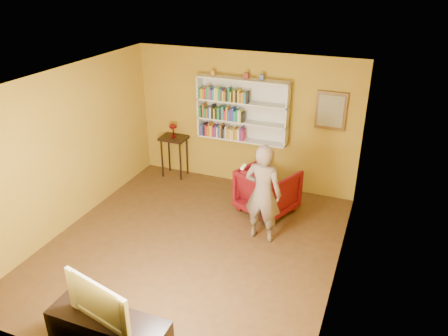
{
  "coord_description": "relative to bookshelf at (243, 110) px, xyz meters",
  "views": [
    {
      "loc": [
        2.63,
        -5.26,
        4.16
      ],
      "look_at": [
        0.26,
        0.75,
        1.12
      ],
      "focal_mm": 35.0,
      "sensor_mm": 36.0,
      "label": 1
    }
  ],
  "objects": [
    {
      "name": "ruby_lustre",
      "position": [
        -1.47,
        -0.16,
        -0.51
      ],
      "size": [
        0.18,
        0.18,
        0.28
      ],
      "color": "maroon",
      "rests_on": "console_table"
    },
    {
      "name": "books_row_middle",
      "position": [
        -0.4,
        -0.11,
        -0.09
      ],
      "size": [
        0.92,
        0.19,
        0.27
      ],
      "color": "#1B7A46",
      "rests_on": "bookshelf"
    },
    {
      "name": "books_row_lower",
      "position": [
        -0.4,
        -0.1,
        -0.47
      ],
      "size": [
        0.93,
        0.19,
        0.27
      ],
      "color": "#572B83",
      "rests_on": "bookshelf"
    },
    {
      "name": "ornament_left",
      "position": [
        -0.6,
        -0.06,
        0.67
      ],
      "size": [
        0.07,
        0.07,
        0.1
      ],
      "primitive_type": "cube",
      "color": "gold",
      "rests_on": "bookshelf"
    },
    {
      "name": "person",
      "position": [
        0.96,
        -1.75,
        -0.76
      ],
      "size": [
        0.62,
        0.42,
        1.67
      ],
      "primitive_type": "imported",
      "rotation": [
        0.0,
        0.0,
        3.1
      ],
      "color": "brown",
      "rests_on": "ground"
    },
    {
      "name": "television",
      "position": [
        0.01,
        -4.66,
        -0.8
      ],
      "size": [
        0.96,
        0.35,
        0.55
      ],
      "primitive_type": "imported",
      "rotation": [
        0.0,
        0.0,
        -0.24
      ],
      "color": "black",
      "rests_on": "tv_cabinet"
    },
    {
      "name": "ornament_right",
      "position": [
        0.37,
        -0.06,
        0.67
      ],
      "size": [
        0.08,
        0.08,
        0.11
      ],
      "primitive_type": "cube",
      "color": "#4A557C",
      "rests_on": "bookshelf"
    },
    {
      "name": "console_table",
      "position": [
        -1.47,
        -0.16,
        -0.86
      ],
      "size": [
        0.54,
        0.41,
        0.88
      ],
      "color": "black",
      "rests_on": "ground"
    },
    {
      "name": "framed_painting",
      "position": [
        1.65,
        0.05,
        0.16
      ],
      "size": [
        0.55,
        0.05,
        0.7
      ],
      "color": "brown",
      "rests_on": "room_shell"
    },
    {
      "name": "bookshelf",
      "position": [
        0.0,
        0.0,
        0.0
      ],
      "size": [
        1.8,
        0.29,
        1.23
      ],
      "color": "silver",
      "rests_on": "room_shell"
    },
    {
      "name": "room_shell",
      "position": [
        0.0,
        -2.41,
        -0.58
      ],
      "size": [
        5.3,
        5.8,
        2.88
      ],
      "color": "#442C16",
      "rests_on": "ground"
    },
    {
      "name": "books_row_upper",
      "position": [
        -0.36,
        -0.11,
        0.29
      ],
      "size": [
        1.0,
        0.19,
        0.27
      ],
      "color": "#1B7A46",
      "rests_on": "bookshelf"
    },
    {
      "name": "tv_cabinet",
      "position": [
        0.01,
        -4.66,
        -1.33
      ],
      "size": [
        1.46,
        0.44,
        0.52
      ],
      "primitive_type": "cube",
      "color": "black",
      "rests_on": "ground"
    },
    {
      "name": "armchair",
      "position": [
        0.8,
        -0.87,
        -1.17
      ],
      "size": [
        1.2,
        1.21,
        0.84
      ],
      "primitive_type": "imported",
      "rotation": [
        0.0,
        0.0,
        2.73
      ],
      "color": "#4F0510",
      "rests_on": "ground"
    },
    {
      "name": "ornament_centre",
      "position": [
        0.07,
        -0.06,
        0.68
      ],
      "size": [
        0.08,
        0.08,
        0.11
      ],
      "primitive_type": "cube",
      "color": "maroon",
      "rests_on": "bookshelf"
    },
    {
      "name": "game_remote",
      "position": [
        0.72,
        -2.03,
        -0.21
      ],
      "size": [
        0.04,
        0.15,
        0.04
      ],
      "primitive_type": "cube",
      "color": "white",
      "rests_on": "person"
    }
  ]
}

